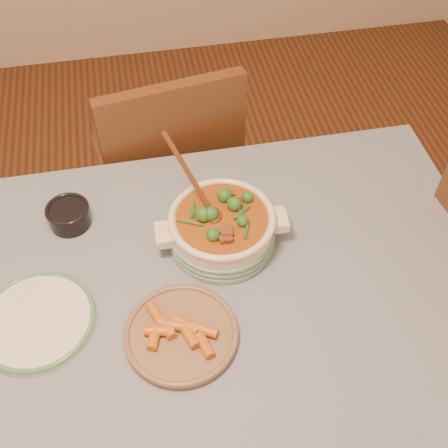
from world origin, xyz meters
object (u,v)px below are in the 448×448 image
object	(u,v)px
white_plate	(37,321)
fried_plate	(181,333)
stew_casserole	(222,227)
condiment_bowl	(69,214)
chair_far	(169,166)
dining_table	(157,344)

from	to	relation	value
white_plate	fried_plate	bearing A→B (deg)	-16.98
stew_casserole	condiment_bowl	distance (m)	0.40
stew_casserole	white_plate	xyz separation A→B (m)	(-0.45, -0.15, -0.05)
white_plate	stew_casserole	bearing A→B (deg)	18.05
stew_casserole	chair_far	distance (m)	0.61
dining_table	white_plate	bearing A→B (deg)	168.27
fried_plate	stew_casserole	bearing A→B (deg)	60.42
stew_casserole	fried_plate	xyz separation A→B (m)	(-0.14, -0.24, -0.05)
fried_plate	chair_far	world-z (taller)	chair_far
dining_table	condiment_bowl	size ratio (longest dim) A/B	13.10
dining_table	condiment_bowl	bearing A→B (deg)	117.39
chair_far	fried_plate	bearing A→B (deg)	76.69
stew_casserole	condiment_bowl	bearing A→B (deg)	159.15
dining_table	fried_plate	size ratio (longest dim) A/B	5.21
condiment_bowl	white_plate	bearing A→B (deg)	-105.19
white_plate	fried_plate	xyz separation A→B (m)	(0.31, -0.10, 0.00)
condiment_bowl	chair_far	bearing A→B (deg)	53.44
white_plate	condiment_bowl	xyz separation A→B (m)	(0.08, 0.29, 0.02)
stew_casserole	white_plate	distance (m)	0.47
stew_casserole	white_plate	world-z (taller)	stew_casserole
stew_casserole	fried_plate	distance (m)	0.28
dining_table	fried_plate	world-z (taller)	fried_plate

